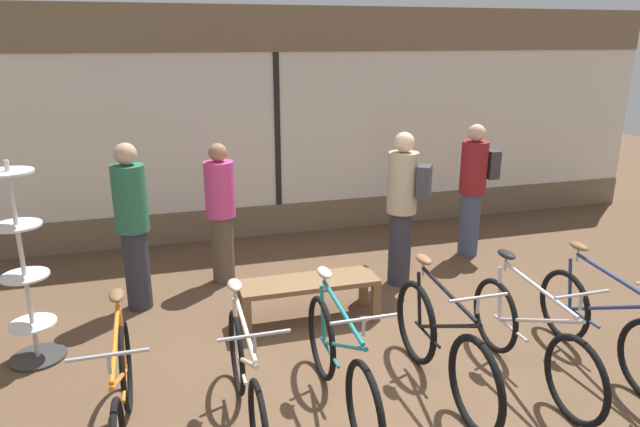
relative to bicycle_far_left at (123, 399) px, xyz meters
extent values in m
plane|color=brown|center=(2.02, 0.40, -0.40)|extent=(24.00, 24.00, 0.00)
cube|color=#7A664C|center=(2.02, 4.27, -0.18)|extent=(12.00, 0.08, 0.45)
cube|color=silver|center=(2.02, 4.27, 1.12)|extent=(12.00, 0.04, 2.15)
cube|color=#7A664C|center=(2.02, 4.27, 2.50)|extent=(12.00, 0.08, 0.60)
cube|color=black|center=(2.02, 4.24, 1.12)|extent=(0.08, 0.02, 2.15)
torus|color=black|center=(0.00, 0.51, -0.04)|extent=(0.04, 0.72, 0.72)
cylinder|color=orange|center=(0.00, -0.06, 0.20)|extent=(0.03, 0.99, 0.51)
cylinder|color=orange|center=(0.00, 0.47, 0.20)|extent=(0.03, 0.11, 0.49)
cylinder|color=orange|center=(0.00, -0.03, 0.47)|extent=(0.03, 0.92, 0.10)
cylinder|color=orange|center=(0.00, 0.27, -0.04)|extent=(0.03, 0.48, 0.03)
cylinder|color=#B2B2B7|center=(0.00, 0.43, 0.51)|extent=(0.02, 0.02, 0.14)
ellipsoid|color=brown|center=(0.00, 0.43, 0.59)|extent=(0.11, 0.22, 0.06)
cylinder|color=#B2B2B7|center=(0.00, -0.49, 0.57)|extent=(0.02, 0.02, 0.12)
cylinder|color=#ADADB2|center=(0.00, -0.49, 0.63)|extent=(0.46, 0.02, 0.02)
torus|color=black|center=(0.85, 0.49, -0.06)|extent=(0.04, 0.69, 0.69)
cylinder|color=beige|center=(0.85, -0.06, 0.18)|extent=(0.03, 0.95, 0.51)
cylinder|color=beige|center=(0.85, 0.45, 0.18)|extent=(0.03, 0.11, 0.49)
cylinder|color=beige|center=(0.85, -0.03, 0.46)|extent=(0.03, 0.88, 0.10)
cylinder|color=beige|center=(0.85, 0.26, -0.06)|extent=(0.03, 0.46, 0.03)
cylinder|color=#B2B2B7|center=(0.85, 0.41, 0.49)|extent=(0.02, 0.02, 0.14)
ellipsoid|color=#B2A893|center=(0.85, 0.41, 0.57)|extent=(0.11, 0.22, 0.06)
cylinder|color=#B2B2B7|center=(0.85, -0.47, 0.55)|extent=(0.02, 0.02, 0.12)
cylinder|color=#ADADB2|center=(0.85, -0.47, 0.61)|extent=(0.46, 0.02, 0.02)
torus|color=black|center=(1.57, 0.51, -0.05)|extent=(0.05, 0.71, 0.71)
torus|color=black|center=(1.57, -0.54, -0.05)|extent=(0.05, 0.71, 0.71)
cylinder|color=#1E7A7F|center=(1.57, -0.05, 0.19)|extent=(0.03, 0.98, 0.51)
cylinder|color=#1E7A7F|center=(1.57, 0.47, 0.19)|extent=(0.03, 0.11, 0.49)
cylinder|color=#1E7A7F|center=(1.57, -0.02, 0.47)|extent=(0.03, 0.90, 0.10)
cylinder|color=#1E7A7F|center=(1.57, 0.27, -0.05)|extent=(0.03, 0.47, 0.03)
cylinder|color=#B2B2B7|center=(1.57, 0.43, 0.50)|extent=(0.02, 0.02, 0.14)
ellipsoid|color=#B2A893|center=(1.57, 0.43, 0.58)|extent=(0.11, 0.22, 0.06)
cylinder|color=#B2B2B7|center=(1.57, -0.48, 0.56)|extent=(0.02, 0.02, 0.12)
cylinder|color=#ADADB2|center=(1.57, -0.48, 0.62)|extent=(0.46, 0.02, 0.02)
torus|color=black|center=(2.45, 0.51, -0.03)|extent=(0.06, 0.74, 0.74)
torus|color=black|center=(2.45, -0.49, -0.03)|extent=(0.06, 0.74, 0.74)
cylinder|color=black|center=(2.45, -0.03, 0.21)|extent=(0.03, 0.93, 0.51)
cylinder|color=black|center=(2.45, 0.47, 0.21)|extent=(0.03, 0.11, 0.49)
cylinder|color=black|center=(2.45, 0.00, 0.48)|extent=(0.03, 0.86, 0.10)
cylinder|color=black|center=(2.45, 0.29, -0.03)|extent=(0.03, 0.45, 0.03)
cylinder|color=#B2B2B7|center=(2.45, 0.43, 0.52)|extent=(0.02, 0.02, 0.14)
ellipsoid|color=brown|center=(2.45, 0.43, 0.60)|extent=(0.11, 0.22, 0.06)
cylinder|color=#B2B2B7|center=(2.45, -0.43, 0.58)|extent=(0.02, 0.02, 0.12)
cylinder|color=#ADADB2|center=(2.45, -0.43, 0.64)|extent=(0.46, 0.02, 0.02)
torus|color=black|center=(3.22, 0.47, -0.06)|extent=(0.05, 0.69, 0.69)
torus|color=black|center=(3.22, -0.60, -0.06)|extent=(0.05, 0.69, 0.69)
cylinder|color=#BCBCC1|center=(3.22, -0.10, 0.18)|extent=(0.03, 1.01, 0.51)
cylinder|color=#BCBCC1|center=(3.22, 0.43, 0.18)|extent=(0.03, 0.11, 0.49)
cylinder|color=#BCBCC1|center=(3.22, -0.07, 0.46)|extent=(0.03, 0.93, 0.10)
cylinder|color=#BCBCC1|center=(3.22, 0.23, -0.06)|extent=(0.03, 0.49, 0.03)
cylinder|color=#B2B2B7|center=(3.22, 0.39, 0.49)|extent=(0.02, 0.02, 0.14)
ellipsoid|color=black|center=(3.22, 0.39, 0.57)|extent=(0.11, 0.22, 0.06)
cylinder|color=#B2B2B7|center=(3.22, -0.54, 0.55)|extent=(0.02, 0.02, 0.12)
cylinder|color=#ADADB2|center=(3.22, -0.54, 0.61)|extent=(0.46, 0.02, 0.02)
torus|color=black|center=(3.98, 0.48, -0.06)|extent=(0.05, 0.69, 0.69)
cylinder|color=navy|center=(3.98, -0.08, 0.18)|extent=(0.03, 0.96, 0.51)
cylinder|color=navy|center=(3.98, 0.44, 0.18)|extent=(0.03, 0.11, 0.49)
cylinder|color=navy|center=(3.98, -0.05, 0.45)|extent=(0.03, 0.89, 0.10)
cylinder|color=navy|center=(3.98, 0.24, -0.06)|extent=(0.03, 0.46, 0.03)
cylinder|color=#B2B2B7|center=(3.98, 0.40, 0.49)|extent=(0.02, 0.02, 0.14)
ellipsoid|color=brown|center=(3.98, 0.40, 0.57)|extent=(0.11, 0.22, 0.06)
cylinder|color=#333333|center=(-0.82, 1.47, -0.39)|extent=(0.48, 0.48, 0.03)
cylinder|color=silver|center=(-0.82, 1.47, 0.51)|extent=(0.04, 0.04, 1.83)
cylinder|color=white|center=(-0.82, 1.47, -0.05)|extent=(0.40, 0.40, 0.02)
cylinder|color=white|center=(-0.82, 1.47, 0.41)|extent=(0.40, 0.40, 0.02)
cylinder|color=white|center=(-0.82, 1.47, 0.87)|extent=(0.40, 0.40, 0.02)
cylinder|color=white|center=(-0.82, 1.47, 1.33)|extent=(0.40, 0.40, 0.02)
cube|color=brown|center=(1.72, 1.48, 0.02)|extent=(1.40, 0.44, 0.05)
cube|color=brown|center=(1.06, 1.30, -0.20)|extent=(0.08, 0.08, 0.40)
cube|color=brown|center=(2.38, 1.30, -0.20)|extent=(0.08, 0.08, 0.40)
cube|color=brown|center=(1.06, 1.66, -0.20)|extent=(0.08, 0.08, 0.40)
cube|color=brown|center=(2.38, 1.66, -0.20)|extent=(0.08, 0.08, 0.40)
cylinder|color=brown|center=(1.02, 2.74, 0.00)|extent=(0.34, 0.34, 0.81)
cylinder|color=#D13D84|center=(1.02, 2.74, 0.73)|extent=(0.45, 0.45, 0.64)
sphere|color=#9E7051|center=(1.02, 2.74, 1.15)|extent=(0.21, 0.21, 0.21)
cylinder|color=#2D2D38|center=(2.99, 2.10, 0.03)|extent=(0.36, 0.36, 0.88)
cylinder|color=tan|center=(2.99, 2.10, 0.82)|extent=(0.47, 0.47, 0.69)
sphere|color=beige|center=(2.99, 2.10, 1.28)|extent=(0.23, 0.23, 0.23)
cube|color=#38383D|center=(3.19, 1.97, 0.85)|extent=(0.25, 0.28, 0.36)
cylinder|color=#2D2D38|center=(0.06, 2.29, 0.03)|extent=(0.33, 0.33, 0.87)
cylinder|color=#286647|center=(0.06, 2.29, 0.81)|extent=(0.44, 0.44, 0.69)
sphere|color=tan|center=(0.06, 2.29, 1.27)|extent=(0.23, 0.23, 0.23)
cylinder|color=#424C6B|center=(4.26, 2.71, 0.02)|extent=(0.28, 0.28, 0.85)
cylinder|color=maroon|center=(4.26, 2.71, 0.79)|extent=(0.36, 0.36, 0.67)
sphere|color=beige|center=(4.26, 2.71, 1.23)|extent=(0.22, 0.22, 0.22)
cube|color=#38383D|center=(4.50, 2.69, 0.82)|extent=(0.16, 0.25, 0.36)
camera|label=1|loc=(0.37, -3.61, 2.38)|focal=32.00mm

